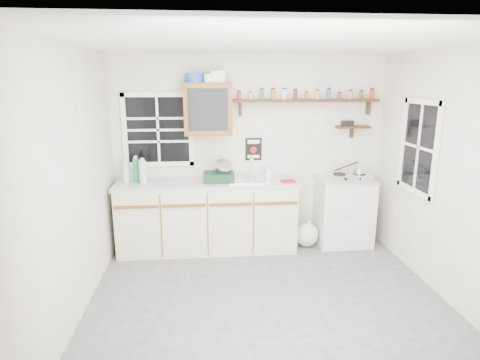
# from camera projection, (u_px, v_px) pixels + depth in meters

# --- Properties ---
(room) EXTENTS (3.64, 3.24, 2.54)m
(room) POSITION_uv_depth(u_px,v_px,m) (269.00, 180.00, 3.84)
(room) COLOR #48484B
(room) RESTS_ON ground
(main_cabinet) EXTENTS (2.31, 0.63, 0.92)m
(main_cabinet) POSITION_uv_depth(u_px,v_px,m) (207.00, 215.00, 5.23)
(main_cabinet) COLOR beige
(main_cabinet) RESTS_ON floor
(right_cabinet) EXTENTS (0.73, 0.57, 0.91)m
(right_cabinet) POSITION_uv_depth(u_px,v_px,m) (343.00, 211.00, 5.42)
(right_cabinet) COLOR silver
(right_cabinet) RESTS_ON floor
(sink) EXTENTS (0.52, 0.44, 0.29)m
(sink) POSITION_uv_depth(u_px,v_px,m) (248.00, 180.00, 5.17)
(sink) COLOR silver
(sink) RESTS_ON main_cabinet
(upper_cabinet) EXTENTS (0.60, 0.32, 0.65)m
(upper_cabinet) POSITION_uv_depth(u_px,v_px,m) (208.00, 109.00, 5.04)
(upper_cabinet) COLOR brown
(upper_cabinet) RESTS_ON wall_back
(upper_cabinet_clutter) EXTENTS (0.50, 0.24, 0.14)m
(upper_cabinet_clutter) POSITION_uv_depth(u_px,v_px,m) (204.00, 77.00, 4.95)
(upper_cabinet_clutter) COLOR #1B40B3
(upper_cabinet_clutter) RESTS_ON upper_cabinet
(spice_shelf) EXTENTS (1.91, 0.18, 0.35)m
(spice_shelf) POSITION_uv_depth(u_px,v_px,m) (307.00, 100.00, 5.20)
(spice_shelf) COLOR black
(spice_shelf) RESTS_ON wall_back
(secondary_shelf) EXTENTS (0.45, 0.16, 0.24)m
(secondary_shelf) POSITION_uv_depth(u_px,v_px,m) (351.00, 126.00, 5.35)
(secondary_shelf) COLOR black
(secondary_shelf) RESTS_ON wall_back
(warning_sign) EXTENTS (0.22, 0.02, 0.30)m
(warning_sign) POSITION_uv_depth(u_px,v_px,m) (254.00, 149.00, 5.37)
(warning_sign) COLOR black
(warning_sign) RESTS_ON wall_back
(window_back) EXTENTS (0.93, 0.03, 0.98)m
(window_back) POSITION_uv_depth(u_px,v_px,m) (158.00, 130.00, 5.19)
(window_back) COLOR black
(window_back) RESTS_ON wall_back
(window_right) EXTENTS (0.03, 0.78, 1.08)m
(window_right) POSITION_uv_depth(u_px,v_px,m) (419.00, 147.00, 4.47)
(window_right) COLOR black
(window_right) RESTS_ON wall_back
(water_bottles) EXTENTS (0.31, 0.17, 0.34)m
(water_bottles) POSITION_uv_depth(u_px,v_px,m) (136.00, 172.00, 5.00)
(water_bottles) COLOR #A9BDC6
(water_bottles) RESTS_ON main_cabinet
(dish_rack) EXTENTS (0.40, 0.30, 0.29)m
(dish_rack) POSITION_uv_depth(u_px,v_px,m) (220.00, 174.00, 5.09)
(dish_rack) COLOR black
(dish_rack) RESTS_ON main_cabinet
(soap_bottle) EXTENTS (0.10, 0.10, 0.18)m
(soap_bottle) POSITION_uv_depth(u_px,v_px,m) (268.00, 172.00, 5.26)
(soap_bottle) COLOR white
(soap_bottle) RESTS_ON main_cabinet
(rag) EXTENTS (0.19, 0.17, 0.02)m
(rag) POSITION_uv_depth(u_px,v_px,m) (288.00, 181.00, 5.09)
(rag) COLOR maroon
(rag) RESTS_ON main_cabinet
(hotplate) EXTENTS (0.56, 0.34, 0.08)m
(hotplate) POSITION_uv_depth(u_px,v_px,m) (349.00, 176.00, 5.28)
(hotplate) COLOR silver
(hotplate) RESTS_ON right_cabinet
(saucepan) EXTENTS (0.38, 0.22, 0.16)m
(saucepan) POSITION_uv_depth(u_px,v_px,m) (359.00, 170.00, 5.28)
(saucepan) COLOR silver
(saucepan) RESTS_ON hotplate
(trash_bag) EXTENTS (0.36, 0.33, 0.41)m
(trash_bag) POSITION_uv_depth(u_px,v_px,m) (307.00, 234.00, 5.35)
(trash_bag) COLOR silver
(trash_bag) RESTS_ON floor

